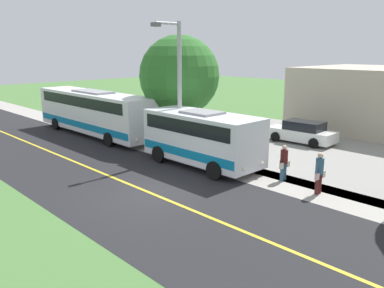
{
  "coord_description": "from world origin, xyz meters",
  "views": [
    {
      "loc": [
        9.75,
        12.62,
        5.98
      ],
      "look_at": [
        -3.5,
        -1.15,
        1.4
      ],
      "focal_mm": 36.89,
      "sensor_mm": 36.0,
      "label": 1
    }
  ],
  "objects_px": {
    "pedestrian_with_bags": "(319,172)",
    "street_light_pole": "(178,84)",
    "tree_curbside": "(179,76)",
    "transit_bus_rear": "(94,111)",
    "parked_car_near": "(302,132)",
    "shuttle_bus_front": "(202,136)",
    "pedestrian_waiting": "(284,162)"
  },
  "relations": [
    {
      "from": "parked_car_near",
      "to": "tree_curbside",
      "type": "height_order",
      "value": "tree_curbside"
    },
    {
      "from": "pedestrian_with_bags",
      "to": "pedestrian_waiting",
      "type": "relative_size",
      "value": 1.06
    },
    {
      "from": "shuttle_bus_front",
      "to": "parked_car_near",
      "type": "relative_size",
      "value": 1.51
    },
    {
      "from": "pedestrian_waiting",
      "to": "tree_curbside",
      "type": "xyz_separation_m",
      "value": [
        -1.86,
        -9.27,
        3.43
      ]
    },
    {
      "from": "parked_car_near",
      "to": "tree_curbside",
      "type": "bearing_deg",
      "value": -45.25
    },
    {
      "from": "pedestrian_waiting",
      "to": "tree_curbside",
      "type": "bearing_deg",
      "value": -101.32
    },
    {
      "from": "shuttle_bus_front",
      "to": "transit_bus_rear",
      "type": "xyz_separation_m",
      "value": [
        0.05,
        -10.78,
        0.15
      ]
    },
    {
      "from": "street_light_pole",
      "to": "tree_curbside",
      "type": "distance_m",
      "value": 3.69
    },
    {
      "from": "transit_bus_rear",
      "to": "pedestrian_waiting",
      "type": "distance_m",
      "value": 15.22
    },
    {
      "from": "shuttle_bus_front",
      "to": "tree_curbside",
      "type": "bearing_deg",
      "value": -120.21
    },
    {
      "from": "pedestrian_waiting",
      "to": "pedestrian_with_bags",
      "type": "bearing_deg",
      "value": 77.94
    },
    {
      "from": "shuttle_bus_front",
      "to": "transit_bus_rear",
      "type": "distance_m",
      "value": 10.78
    },
    {
      "from": "transit_bus_rear",
      "to": "tree_curbside",
      "type": "relative_size",
      "value": 1.75
    },
    {
      "from": "pedestrian_with_bags",
      "to": "street_light_pole",
      "type": "xyz_separation_m",
      "value": [
        0.24,
        -8.62,
        3.16
      ]
    },
    {
      "from": "transit_bus_rear",
      "to": "street_light_pole",
      "type": "xyz_separation_m",
      "value": [
        -0.37,
        8.56,
        2.4
      ]
    },
    {
      "from": "tree_curbside",
      "to": "pedestrian_with_bags",
      "type": "bearing_deg",
      "value": 78.55
    },
    {
      "from": "pedestrian_with_bags",
      "to": "tree_curbside",
      "type": "relative_size",
      "value": 0.26
    },
    {
      "from": "street_light_pole",
      "to": "pedestrian_with_bags",
      "type": "bearing_deg",
      "value": 91.61
    },
    {
      "from": "tree_curbside",
      "to": "street_light_pole",
      "type": "bearing_deg",
      "value": 46.61
    },
    {
      "from": "pedestrian_waiting",
      "to": "tree_curbside",
      "type": "distance_m",
      "value": 10.06
    },
    {
      "from": "street_light_pole",
      "to": "parked_car_near",
      "type": "xyz_separation_m",
      "value": [
        -8.2,
        3.05,
        -3.45
      ]
    },
    {
      "from": "transit_bus_rear",
      "to": "street_light_pole",
      "type": "distance_m",
      "value": 8.9
    },
    {
      "from": "shuttle_bus_front",
      "to": "street_light_pole",
      "type": "bearing_deg",
      "value": -98.2
    },
    {
      "from": "transit_bus_rear",
      "to": "pedestrian_waiting",
      "type": "height_order",
      "value": "transit_bus_rear"
    },
    {
      "from": "street_light_pole",
      "to": "transit_bus_rear",
      "type": "bearing_deg",
      "value": -87.51
    },
    {
      "from": "shuttle_bus_front",
      "to": "pedestrian_waiting",
      "type": "bearing_deg",
      "value": 102.79
    },
    {
      "from": "pedestrian_waiting",
      "to": "shuttle_bus_front",
      "type": "bearing_deg",
      "value": -77.21
    },
    {
      "from": "transit_bus_rear",
      "to": "shuttle_bus_front",
      "type": "bearing_deg",
      "value": 90.28
    },
    {
      "from": "transit_bus_rear",
      "to": "street_light_pole",
      "type": "bearing_deg",
      "value": 92.49
    },
    {
      "from": "pedestrian_with_bags",
      "to": "shuttle_bus_front",
      "type": "bearing_deg",
      "value": -84.98
    },
    {
      "from": "street_light_pole",
      "to": "tree_curbside",
      "type": "bearing_deg",
      "value": -133.39
    },
    {
      "from": "pedestrian_with_bags",
      "to": "parked_car_near",
      "type": "bearing_deg",
      "value": -145.01
    }
  ]
}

